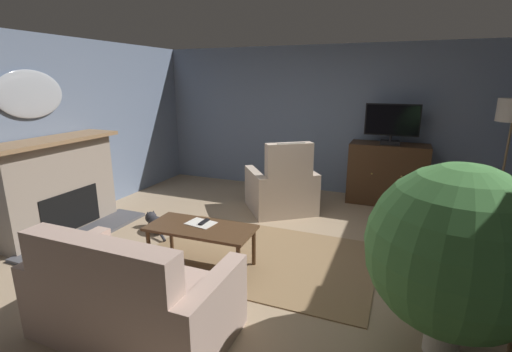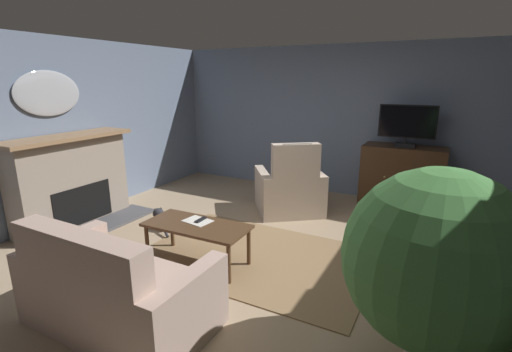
{
  "view_description": "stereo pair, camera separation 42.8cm",
  "coord_description": "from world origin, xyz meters",
  "px_view_note": "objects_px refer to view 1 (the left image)",
  "views": [
    {
      "loc": [
        1.34,
        -3.58,
        1.98
      ],
      "look_at": [
        -0.22,
        0.25,
        0.87
      ],
      "focal_mm": 25.4,
      "sensor_mm": 36.0,
      "label": 1
    },
    {
      "loc": [
        1.73,
        -3.4,
        1.98
      ],
      "look_at": [
        -0.22,
        0.25,
        0.87
      ],
      "focal_mm": 25.4,
      "sensor_mm": 36.0,
      "label": 2
    }
  ],
  "objects_px": {
    "potted_plant_on_hearth_side": "(455,251)",
    "sofa_floral": "(131,300)",
    "fireplace": "(58,189)",
    "television": "(392,123)",
    "wall_mirror_oval": "(30,94)",
    "cat": "(156,223)",
    "tv_cabinet": "(387,175)",
    "armchair_in_far_corner": "(282,190)",
    "coffee_table": "(201,231)",
    "floor_lamp": "(512,123)",
    "tv_remote": "(204,222)",
    "folded_newspaper": "(201,223)"
  },
  "relations": [
    {
      "from": "armchair_in_far_corner",
      "to": "cat",
      "type": "relative_size",
      "value": 2.2
    },
    {
      "from": "cat",
      "to": "fireplace",
      "type": "bearing_deg",
      "value": -157.28
    },
    {
      "from": "folded_newspaper",
      "to": "television",
      "type": "bearing_deg",
      "value": 66.24
    },
    {
      "from": "tv_remote",
      "to": "folded_newspaper",
      "type": "bearing_deg",
      "value": 131.31
    },
    {
      "from": "fireplace",
      "to": "sofa_floral",
      "type": "bearing_deg",
      "value": -29.57
    },
    {
      "from": "wall_mirror_oval",
      "to": "sofa_floral",
      "type": "distance_m",
      "value": 3.18
    },
    {
      "from": "tv_cabinet",
      "to": "armchair_in_far_corner",
      "type": "bearing_deg",
      "value": -145.53
    },
    {
      "from": "tv_cabinet",
      "to": "folded_newspaper",
      "type": "height_order",
      "value": "tv_cabinet"
    },
    {
      "from": "fireplace",
      "to": "floor_lamp",
      "type": "xyz_separation_m",
      "value": [
        5.42,
        2.48,
        0.83
      ]
    },
    {
      "from": "wall_mirror_oval",
      "to": "tv_remote",
      "type": "xyz_separation_m",
      "value": [
        2.43,
        -0.01,
        -1.33
      ]
    },
    {
      "from": "television",
      "to": "sofa_floral",
      "type": "height_order",
      "value": "television"
    },
    {
      "from": "tv_remote",
      "to": "sofa_floral",
      "type": "bearing_deg",
      "value": -176.47
    },
    {
      "from": "television",
      "to": "tv_remote",
      "type": "xyz_separation_m",
      "value": [
        -1.74,
        -2.83,
        -0.85
      ]
    },
    {
      "from": "tv_remote",
      "to": "fireplace",
      "type": "bearing_deg",
      "value": 89.85
    },
    {
      "from": "coffee_table",
      "to": "sofa_floral",
      "type": "bearing_deg",
      "value": -87.32
    },
    {
      "from": "cat",
      "to": "floor_lamp",
      "type": "relative_size",
      "value": 0.33
    },
    {
      "from": "sofa_floral",
      "to": "armchair_in_far_corner",
      "type": "bearing_deg",
      "value": 86.27
    },
    {
      "from": "wall_mirror_oval",
      "to": "cat",
      "type": "height_order",
      "value": "wall_mirror_oval"
    },
    {
      "from": "fireplace",
      "to": "potted_plant_on_hearth_side",
      "type": "height_order",
      "value": "potted_plant_on_hearth_side"
    },
    {
      "from": "sofa_floral",
      "to": "cat",
      "type": "bearing_deg",
      "value": 122.42
    },
    {
      "from": "tv_cabinet",
      "to": "potted_plant_on_hearth_side",
      "type": "relative_size",
      "value": 0.83
    },
    {
      "from": "television",
      "to": "floor_lamp",
      "type": "height_order",
      "value": "floor_lamp"
    },
    {
      "from": "potted_plant_on_hearth_side",
      "to": "sofa_floral",
      "type": "bearing_deg",
      "value": -162.53
    },
    {
      "from": "armchair_in_far_corner",
      "to": "cat",
      "type": "height_order",
      "value": "armchair_in_far_corner"
    },
    {
      "from": "fireplace",
      "to": "television",
      "type": "distance_m",
      "value": 4.89
    },
    {
      "from": "folded_newspaper",
      "to": "sofa_floral",
      "type": "bearing_deg",
      "value": -77.37
    },
    {
      "from": "television",
      "to": "floor_lamp",
      "type": "bearing_deg",
      "value": -12.75
    },
    {
      "from": "coffee_table",
      "to": "floor_lamp",
      "type": "distance_m",
      "value": 4.25
    },
    {
      "from": "tv_cabinet",
      "to": "coffee_table",
      "type": "relative_size",
      "value": 1.04
    },
    {
      "from": "tv_remote",
      "to": "armchair_in_far_corner",
      "type": "distance_m",
      "value": 1.9
    },
    {
      "from": "fireplace",
      "to": "tv_cabinet",
      "type": "distance_m",
      "value": 4.87
    },
    {
      "from": "wall_mirror_oval",
      "to": "armchair_in_far_corner",
      "type": "height_order",
      "value": "wall_mirror_oval"
    },
    {
      "from": "fireplace",
      "to": "floor_lamp",
      "type": "height_order",
      "value": "floor_lamp"
    },
    {
      "from": "fireplace",
      "to": "coffee_table",
      "type": "bearing_deg",
      "value": -3.0
    },
    {
      "from": "tv_remote",
      "to": "cat",
      "type": "distance_m",
      "value": 1.21
    },
    {
      "from": "coffee_table",
      "to": "cat",
      "type": "relative_size",
      "value": 2.0
    },
    {
      "from": "television",
      "to": "folded_newspaper",
      "type": "bearing_deg",
      "value": -121.84
    },
    {
      "from": "coffee_table",
      "to": "floor_lamp",
      "type": "height_order",
      "value": "floor_lamp"
    },
    {
      "from": "fireplace",
      "to": "folded_newspaper",
      "type": "bearing_deg",
      "value": -0.98
    },
    {
      "from": "fireplace",
      "to": "sofa_floral",
      "type": "xyz_separation_m",
      "value": [
        2.26,
        -1.28,
        -0.29
      ]
    },
    {
      "from": "wall_mirror_oval",
      "to": "tv_cabinet",
      "type": "bearing_deg",
      "value": 34.45
    },
    {
      "from": "folded_newspaper",
      "to": "floor_lamp",
      "type": "bearing_deg",
      "value": 45.74
    },
    {
      "from": "tv_cabinet",
      "to": "armchair_in_far_corner",
      "type": "relative_size",
      "value": 0.94
    },
    {
      "from": "potted_plant_on_hearth_side",
      "to": "floor_lamp",
      "type": "xyz_separation_m",
      "value": [
        0.9,
        3.05,
        0.6
      ]
    },
    {
      "from": "television",
      "to": "coffee_table",
      "type": "bearing_deg",
      "value": -120.51
    },
    {
      "from": "tv_cabinet",
      "to": "potted_plant_on_hearth_side",
      "type": "height_order",
      "value": "potted_plant_on_hearth_side"
    },
    {
      "from": "folded_newspaper",
      "to": "floor_lamp",
      "type": "relative_size",
      "value": 0.17
    },
    {
      "from": "wall_mirror_oval",
      "to": "floor_lamp",
      "type": "relative_size",
      "value": 0.53
    },
    {
      "from": "tv_cabinet",
      "to": "cat",
      "type": "height_order",
      "value": "tv_cabinet"
    },
    {
      "from": "folded_newspaper",
      "to": "tv_cabinet",
      "type": "bearing_deg",
      "value": 66.71
    }
  ]
}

